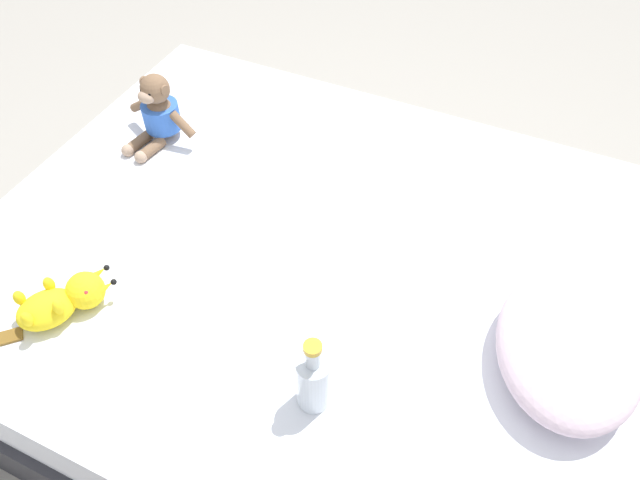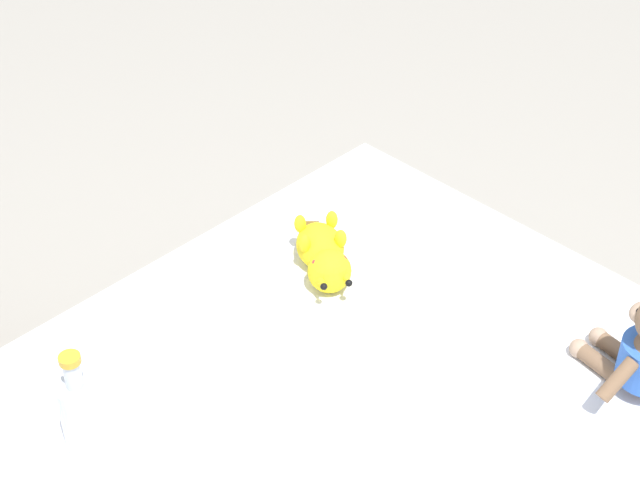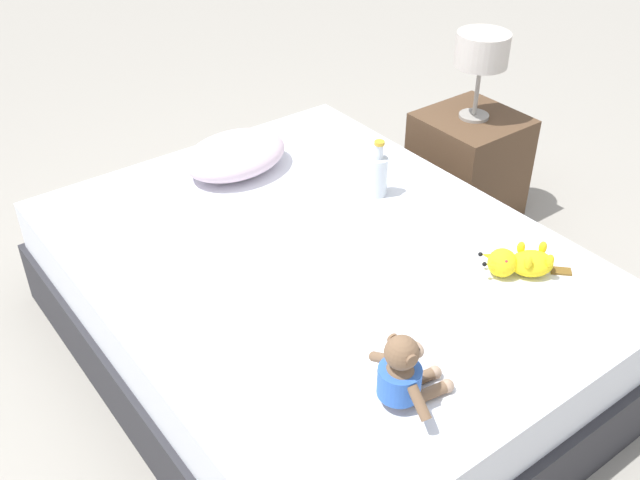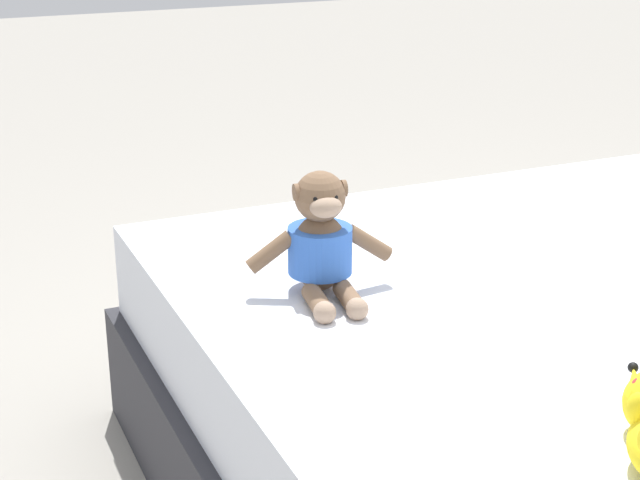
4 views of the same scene
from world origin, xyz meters
The scene contains 1 object.
plush_monkey centered at (-0.25, -0.70, 0.58)m, with size 0.24×0.29×0.24m.
Camera 4 is at (1.34, -1.41, 1.23)m, focal length 55.57 mm.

